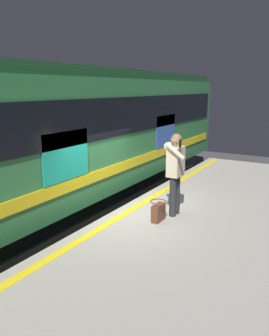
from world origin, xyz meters
name	(u,v)px	position (x,y,z in m)	size (l,w,h in m)	color
ground_plane	(121,245)	(0.00, 0.00, 0.00)	(24.27, 24.27, 0.00)	#3D3D3F
platform	(216,249)	(0.00, 2.15, 0.45)	(12.35, 4.31, 0.91)	#9E998E
safety_line	(132,209)	(0.00, 0.30, 0.91)	(12.11, 0.16, 0.01)	yellow
track_rail_near	(74,229)	(0.00, -1.37, 0.08)	(16.06, 0.08, 0.16)	slate
track_rail_far	(32,218)	(0.00, -2.81, 0.08)	(16.06, 0.08, 0.16)	slate
train_carriage	(79,127)	(-1.19, -2.08, 2.42)	(12.81, 3.06, 3.76)	#2D723F
passenger	(175,168)	(-0.19, 1.19, 1.90)	(0.57, 0.55, 1.68)	#262628
handbag	(158,211)	(0.28, 1.06, 1.10)	(0.36, 0.33, 0.41)	#59331E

